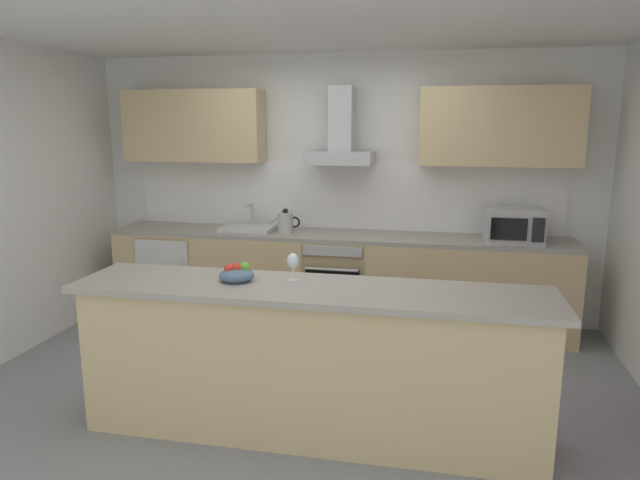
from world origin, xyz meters
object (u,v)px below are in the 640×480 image
fruit_bowl (237,274)px  range_hood (341,140)px  microwave (514,226)px  sink (248,228)px  kettle (286,222)px  oven (338,279)px  refrigerator (175,273)px  wine_glass (293,262)px

fruit_bowl → range_hood: bearing=82.0°
microwave → sink: bearing=179.1°
sink → kettle: size_ratio=1.73×
sink → kettle: 0.40m
microwave → kettle: 2.09m
oven → fruit_bowl: (-0.30, -1.98, 0.56)m
oven → sink: sink is taller
oven → microwave: size_ratio=1.60×
refrigerator → range_hood: bearing=4.5°
wine_glass → oven: bearing=91.6°
refrigerator → sink: size_ratio=1.70×
oven → fruit_bowl: 2.08m
refrigerator → sink: sink is taller
fruit_bowl → refrigerator: bearing=125.3°
refrigerator → microwave: 3.34m
sink → oven: bearing=-0.7°
range_hood → fruit_bowl: size_ratio=3.27×
microwave → fruit_bowl: microwave is taller
sink → wine_glass: 2.15m
refrigerator → wine_glass: size_ratio=4.78×
oven → microwave: bearing=-1.0°
microwave → range_hood: range_hood is taller
oven → kettle: kettle is taller
oven → sink: 1.01m
sink → fruit_bowl: 2.08m
refrigerator → wine_glass: 2.68m
refrigerator → kettle: (1.19, -0.03, 0.58)m
oven → refrigerator: size_ratio=0.94×
refrigerator → kettle: bearing=-1.5°
fruit_bowl → microwave: bearing=46.0°
range_hood → fruit_bowl: range_hood is taller
sink → kettle: sink is taller
sink → wine_glass: size_ratio=2.81×
microwave → wine_glass: (-1.53, -1.88, 0.05)m
wine_glass → fruit_bowl: size_ratio=0.81×
refrigerator → microwave: (3.28, -0.03, 0.62)m
sink → kettle: (0.39, -0.04, 0.08)m
oven → kettle: bearing=-176.2°
refrigerator → fruit_bowl: size_ratio=3.86×
range_hood → oven: bearing=-90.0°
sink → fruit_bowl: (0.60, -1.99, 0.09)m
microwave → fruit_bowl: bearing=-134.0°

